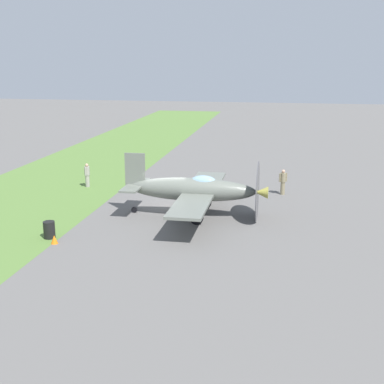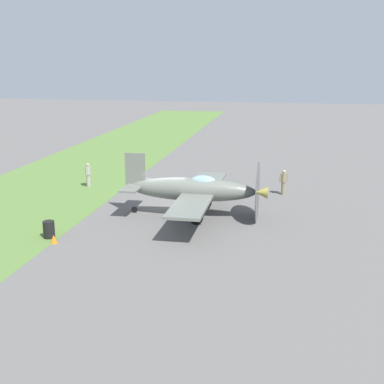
{
  "view_description": "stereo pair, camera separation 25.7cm",
  "coord_description": "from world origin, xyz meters",
  "px_view_note": "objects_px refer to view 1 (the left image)",
  "views": [
    {
      "loc": [
        29.99,
        7.0,
        9.1
      ],
      "look_at": [
        1.0,
        1.68,
        1.44
      ],
      "focal_mm": 48.56,
      "sensor_mm": 36.0,
      "label": 1
    },
    {
      "loc": [
        29.94,
        7.25,
        9.1
      ],
      "look_at": [
        1.0,
        1.68,
        1.44
      ],
      "focal_mm": 48.56,
      "sensor_mm": 36.0,
      "label": 2
    }
  ],
  "objects_px": {
    "ground_crew_chief": "(87,175)",
    "runway_marker_cone": "(54,239)",
    "airplane_lead": "(195,190)",
    "fuel_drum": "(49,230)",
    "ground_crew_mechanic": "(283,181)"
  },
  "relations": [
    {
      "from": "airplane_lead",
      "to": "fuel_drum",
      "type": "height_order",
      "value": "airplane_lead"
    },
    {
      "from": "airplane_lead",
      "to": "runway_marker_cone",
      "type": "bearing_deg",
      "value": -46.1
    },
    {
      "from": "runway_marker_cone",
      "to": "airplane_lead",
      "type": "bearing_deg",
      "value": 134.19
    },
    {
      "from": "fuel_drum",
      "to": "runway_marker_cone",
      "type": "distance_m",
      "value": 0.96
    },
    {
      "from": "airplane_lead",
      "to": "fuel_drum",
      "type": "distance_m",
      "value": 8.62
    },
    {
      "from": "airplane_lead",
      "to": "fuel_drum",
      "type": "xyz_separation_m",
      "value": [
        5.25,
        -6.74,
        -1.15
      ]
    },
    {
      "from": "airplane_lead",
      "to": "fuel_drum",
      "type": "bearing_deg",
      "value": -52.37
    },
    {
      "from": "fuel_drum",
      "to": "runway_marker_cone",
      "type": "relative_size",
      "value": 2.05
    },
    {
      "from": "ground_crew_mechanic",
      "to": "airplane_lead",
      "type": "bearing_deg",
      "value": -162.1
    },
    {
      "from": "airplane_lead",
      "to": "ground_crew_chief",
      "type": "distance_m",
      "value": 10.52
    },
    {
      "from": "ground_crew_chief",
      "to": "runway_marker_cone",
      "type": "relative_size",
      "value": 3.93
    },
    {
      "from": "airplane_lead",
      "to": "runway_marker_cone",
      "type": "height_order",
      "value": "airplane_lead"
    },
    {
      "from": "runway_marker_cone",
      "to": "ground_crew_chief",
      "type": "bearing_deg",
      "value": -166.58
    },
    {
      "from": "ground_crew_chief",
      "to": "fuel_drum",
      "type": "height_order",
      "value": "ground_crew_chief"
    },
    {
      "from": "runway_marker_cone",
      "to": "ground_crew_mechanic",
      "type": "bearing_deg",
      "value": 136.84
    }
  ]
}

